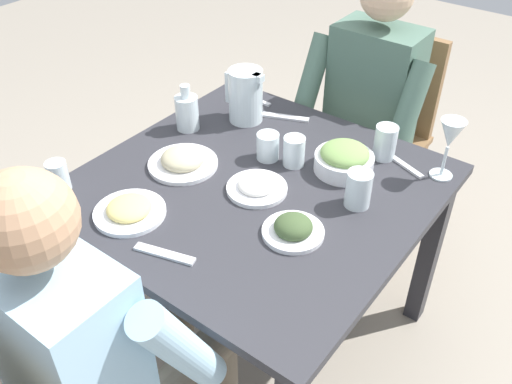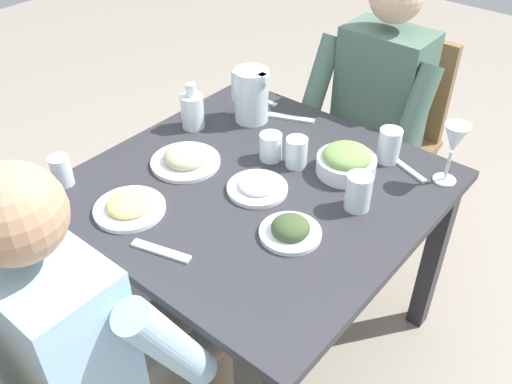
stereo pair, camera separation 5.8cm
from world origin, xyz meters
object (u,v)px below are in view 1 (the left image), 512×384
at_px(diner_far, 108,343).
at_px(wine_glass, 450,137).
at_px(water_glass_far_right, 58,176).
at_px(plate_yoghurt, 257,186).
at_px(oil_carafe, 187,114).
at_px(plate_fries, 129,210).
at_px(water_glass_far_left, 294,151).
at_px(salad_bowl, 344,159).
at_px(diner_near, 360,115).
at_px(plate_dolmas, 293,229).
at_px(water_glass_center, 385,142).
at_px(water_glass_near_right, 268,146).
at_px(dining_table, 255,209).
at_px(plate_beans, 183,161).
at_px(chair_near, 379,126).
at_px(water_pitcher, 245,95).
at_px(water_glass_by_pitcher, 358,189).

bearing_deg(diner_far, wine_glass, -110.10).
bearing_deg(water_glass_far_right, diner_far, 151.95).
relative_size(plate_yoghurt, oil_carafe, 1.11).
xyz_separation_m(plate_fries, water_glass_far_left, (-0.23, -0.49, 0.03)).
bearing_deg(plate_yoghurt, salad_bowl, -121.57).
xyz_separation_m(diner_far, plate_fries, (0.25, -0.31, 0.07)).
distance_m(water_glass_far_left, oil_carafe, 0.42).
height_order(plate_fries, plate_yoghurt, plate_fries).
distance_m(diner_near, wine_glass, 0.53).
bearing_deg(plate_dolmas, diner_far, 72.95).
height_order(water_glass_center, oil_carafe, oil_carafe).
height_order(water_glass_near_right, oil_carafe, oil_carafe).
distance_m(diner_far, water_glass_far_left, 0.81).
distance_m(diner_far, water_glass_center, 1.03).
xyz_separation_m(dining_table, plate_fries, (0.19, 0.33, 0.12)).
distance_m(dining_table, plate_fries, 0.40).
bearing_deg(water_glass_far_left, dining_table, 77.65).
bearing_deg(water_glass_center, plate_yoghurt, 60.74).
relative_size(plate_beans, water_glass_center, 1.97).
relative_size(plate_fries, water_glass_near_right, 2.30).
xyz_separation_m(chair_near, water_glass_far_left, (-0.02, 0.69, 0.25)).
relative_size(chair_near, water_glass_near_right, 10.02).
relative_size(chair_near, water_glass_center, 7.92).
xyz_separation_m(chair_near, plate_yoghurt, (-0.01, 0.87, 0.21)).
distance_m(plate_dolmas, plate_beans, 0.46).
bearing_deg(water_glass_far_right, water_pitcher, -105.95).
bearing_deg(salad_bowl, water_glass_far_right, 43.61).
distance_m(plate_fries, plate_yoghurt, 0.38).
distance_m(diner_far, water_glass_by_pitcher, 0.78).
bearing_deg(plate_dolmas, plate_beans, -7.11).
bearing_deg(plate_dolmas, dining_table, -28.65).
distance_m(diner_near, plate_yoghurt, 0.67).
bearing_deg(diner_near, plate_fries, 77.97).
distance_m(diner_far, plate_dolmas, 0.55).
relative_size(diner_near, wine_glass, 6.05).
height_order(water_glass_far_right, water_glass_far_left, water_glass_far_left).
relative_size(wine_glass, oil_carafe, 1.19).
bearing_deg(diner_far, chair_near, -88.22).
bearing_deg(water_glass_by_pitcher, plate_yoghurt, 24.19).
distance_m(water_glass_by_pitcher, water_glass_center, 0.27).
height_order(diner_near, water_glass_center, diner_near).
bearing_deg(water_glass_center, wine_glass, -175.81).
bearing_deg(water_glass_near_right, water_glass_by_pitcher, 173.74).
relative_size(water_glass_far_right, water_glass_near_right, 1.06).
xyz_separation_m(diner_far, water_glass_by_pitcher, (-0.23, -0.74, 0.11)).
bearing_deg(diner_near, oil_carafe, 52.94).
bearing_deg(plate_dolmas, plate_yoghurt, -26.15).
xyz_separation_m(dining_table, water_pitcher, (0.26, -0.29, 0.20)).
relative_size(plate_beans, water_glass_far_right, 2.35).
height_order(dining_table, plate_dolmas, plate_dolmas).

